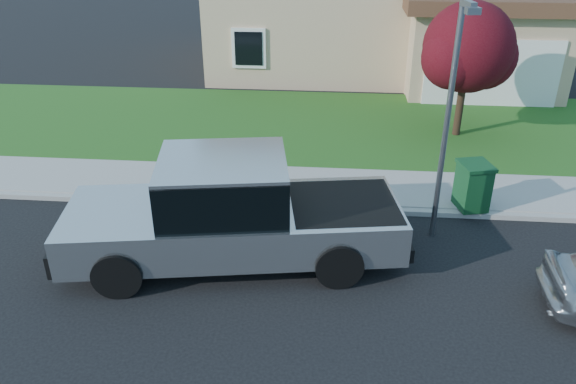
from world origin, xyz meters
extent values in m
plane|color=black|center=(0.00, 0.00, 0.00)|extent=(80.00, 80.00, 0.00)
cube|color=gray|center=(1.00, 2.90, 0.06)|extent=(40.00, 0.20, 0.12)
cube|color=gray|center=(1.00, 4.00, 0.07)|extent=(40.00, 2.00, 0.15)
cube|color=#154B18|center=(1.00, 8.50, 0.05)|extent=(40.00, 7.00, 0.10)
cube|color=tan|center=(6.50, 14.00, 1.60)|extent=(5.50, 6.00, 3.20)
cube|color=white|center=(6.50, 10.98, 1.25)|extent=(4.60, 0.12, 2.30)
cube|color=black|center=(-2.20, 12.45, 1.60)|extent=(1.30, 0.10, 1.50)
cylinder|color=black|center=(-2.66, -0.62, 0.46)|extent=(0.95, 0.48, 0.91)
cylinder|color=black|center=(-3.00, 1.45, 0.46)|extent=(0.95, 0.48, 0.91)
cylinder|color=black|center=(1.33, 0.03, 0.46)|extent=(0.95, 0.48, 0.91)
cylinder|color=black|center=(0.99, 2.10, 0.46)|extent=(0.95, 0.48, 0.91)
cube|color=#B6BABE|center=(-0.75, 0.75, 0.79)|extent=(6.78, 3.29, 0.82)
cube|color=black|center=(-0.92, 0.72, 1.65)|extent=(2.70, 2.48, 0.97)
cube|color=#B6BABE|center=(-0.92, 0.72, 2.15)|extent=(2.70, 2.48, 0.09)
cube|color=black|center=(1.39, 1.10, 1.17)|extent=(2.34, 2.24, 0.07)
cube|color=black|center=(-3.99, 0.22, 0.63)|extent=(0.48, 2.16, 0.46)
cube|color=black|center=(2.49, 1.28, 0.57)|extent=(0.48, 2.16, 0.28)
cube|color=black|center=(-2.02, 1.79, 1.54)|extent=(0.18, 0.27, 0.21)
imported|color=tan|center=(-0.89, 2.60, 0.77)|extent=(0.65, 0.54, 1.53)
cylinder|color=tan|center=(-0.89, 2.60, 1.55)|extent=(0.41, 0.41, 0.04)
cylinder|color=tan|center=(-0.89, 2.60, 1.61)|extent=(0.20, 0.20, 0.14)
cylinder|color=black|center=(4.91, 7.98, 1.01)|extent=(0.23, 0.23, 1.82)
sphere|color=#490F16|center=(4.91, 7.98, 2.77)|extent=(2.61, 2.61, 2.61)
sphere|color=#490F16|center=(5.47, 8.32, 2.43)|extent=(1.93, 1.93, 1.93)
sphere|color=#490F16|center=(4.45, 7.64, 2.54)|extent=(1.82, 1.82, 1.82)
cube|color=#103D1D|center=(4.36, 3.10, 0.66)|extent=(0.76, 0.84, 1.02)
cube|color=#103D1D|center=(4.36, 3.10, 1.21)|extent=(0.84, 0.91, 0.08)
cylinder|color=slate|center=(3.36, 2.00, 2.44)|extent=(0.12, 0.12, 4.87)
cube|color=slate|center=(3.40, 1.76, 4.87)|extent=(0.21, 0.55, 0.12)
cube|color=slate|center=(3.44, 1.52, 4.80)|extent=(0.27, 0.21, 0.12)
camera|label=1|loc=(1.15, -8.70, 6.40)|focal=35.00mm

